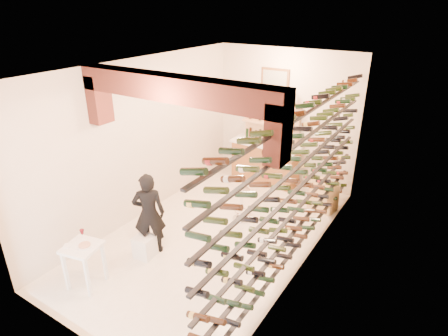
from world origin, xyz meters
name	(u,v)px	position (x,y,z in m)	size (l,w,h in m)	color
ground	(216,235)	(0.00, 0.00, 0.00)	(6.00, 6.00, 0.00)	white
room_shell	(206,127)	(0.00, -0.26, 2.25)	(3.52, 6.02, 3.21)	beige
wine_rack	(296,182)	(1.53, 0.00, 1.55)	(0.32, 5.70, 2.56)	black
back_counter	(265,161)	(-0.30, 2.65, 0.53)	(1.70, 0.62, 1.29)	#955C2E
back_shelving	(271,134)	(-0.30, 2.89, 1.17)	(1.40, 0.31, 2.73)	#E0AB7E
tasting_table	(83,253)	(-0.94, -2.26, 0.60)	(0.60, 0.60, 0.89)	white
white_stool	(145,246)	(-0.68, -1.22, 0.20)	(0.32, 0.32, 0.40)	white
person	(149,214)	(-0.70, -1.03, 0.76)	(0.56, 0.37, 1.52)	black
chrome_barstool	(241,202)	(0.13, 0.75, 0.40)	(0.36, 0.36, 0.70)	silver
crate_lower	(323,202)	(1.40, 2.07, 0.16)	(0.54, 0.38, 0.33)	tan
crate_upper	(324,189)	(1.40, 2.07, 0.48)	(0.53, 0.36, 0.31)	tan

